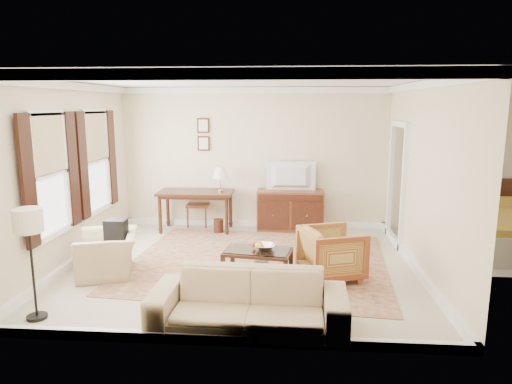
# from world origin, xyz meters

# --- Properties ---
(room_shell) EXTENTS (5.51, 5.01, 2.91)m
(room_shell) POSITION_xyz_m (0.00, 0.00, 2.47)
(room_shell) COLOR beige
(room_shell) RESTS_ON ground
(annex_bedroom) EXTENTS (3.00, 2.70, 2.90)m
(annex_bedroom) POSITION_xyz_m (4.49, 1.15, 0.34)
(annex_bedroom) COLOR beige
(annex_bedroom) RESTS_ON ground
(window_front) EXTENTS (0.12, 1.56, 1.80)m
(window_front) POSITION_xyz_m (-2.70, -0.70, 1.55)
(window_front) COLOR #CCB284
(window_front) RESTS_ON room_shell
(window_rear) EXTENTS (0.12, 1.56, 1.80)m
(window_rear) POSITION_xyz_m (-2.70, 0.90, 1.55)
(window_rear) COLOR #CCB284
(window_rear) RESTS_ON room_shell
(doorway) EXTENTS (0.10, 1.12, 2.25)m
(doorway) POSITION_xyz_m (2.71, 1.50, 1.08)
(doorway) COLOR white
(doorway) RESTS_ON room_shell
(rug) EXTENTS (4.41, 3.88, 0.01)m
(rug) POSITION_xyz_m (0.24, 0.19, 0.01)
(rug) COLOR maroon
(rug) RESTS_ON room_shell
(writing_desk) EXTENTS (1.50, 0.75, 0.82)m
(writing_desk) POSITION_xyz_m (-1.16, 2.03, 0.71)
(writing_desk) COLOR #3E1C11
(writing_desk) RESTS_ON room_shell
(desk_chair) EXTENTS (0.48, 0.48, 1.05)m
(desk_chair) POSITION_xyz_m (-1.18, 2.38, 0.53)
(desk_chair) COLOR brown
(desk_chair) RESTS_ON room_shell
(desk_lamp) EXTENTS (0.32, 0.32, 0.50)m
(desk_lamp) POSITION_xyz_m (-0.65, 2.03, 1.07)
(desk_lamp) COLOR silver
(desk_lamp) RESTS_ON writing_desk
(framed_prints) EXTENTS (0.25, 0.04, 0.68)m
(framed_prints) POSITION_xyz_m (-1.06, 2.47, 1.94)
(framed_prints) COLOR #3E1C11
(framed_prints) RESTS_ON room_shell
(sideboard) EXTENTS (1.35, 0.52, 0.83)m
(sideboard) POSITION_xyz_m (0.76, 2.21, 0.41)
(sideboard) COLOR brown
(sideboard) RESTS_ON room_shell
(tv) EXTENTS (0.96, 0.55, 0.13)m
(tv) POSITION_xyz_m (0.76, 2.19, 1.31)
(tv) COLOR black
(tv) RESTS_ON sideboard
(coffee_table) EXTENTS (1.06, 0.72, 0.42)m
(coffee_table) POSITION_xyz_m (0.28, -0.44, 0.32)
(coffee_table) COLOR #3E1C11
(coffee_table) RESTS_ON room_shell
(fruit_bowl) EXTENTS (0.42, 0.42, 0.10)m
(fruit_bowl) POSITION_xyz_m (0.39, -0.41, 0.47)
(fruit_bowl) COLOR silver
(fruit_bowl) RESTS_ON coffee_table
(book_a) EXTENTS (0.28, 0.08, 0.38)m
(book_a) POSITION_xyz_m (0.21, -0.33, 0.17)
(book_a) COLOR brown
(book_a) RESTS_ON coffee_table
(book_b) EXTENTS (0.25, 0.18, 0.38)m
(book_b) POSITION_xyz_m (0.39, -0.45, 0.16)
(book_b) COLOR brown
(book_b) RESTS_ON coffee_table
(striped_armchair) EXTENTS (0.99, 1.02, 0.85)m
(striped_armchair) POSITION_xyz_m (1.38, -0.43, 0.42)
(striped_armchair) COLOR maroon
(striped_armchair) RESTS_ON room_shell
(club_armchair) EXTENTS (0.90, 1.13, 0.86)m
(club_armchair) POSITION_xyz_m (-1.99, -0.50, 0.43)
(club_armchair) COLOR tan
(club_armchair) RESTS_ON room_shell
(backpack) EXTENTS (0.37, 0.39, 0.40)m
(backpack) POSITION_xyz_m (-1.90, -0.38, 0.67)
(backpack) COLOR black
(backpack) RESTS_ON club_armchair
(sofa) EXTENTS (2.26, 0.73, 0.88)m
(sofa) POSITION_xyz_m (0.29, -2.07, 0.44)
(sofa) COLOR tan
(sofa) RESTS_ON room_shell
(floor_lamp) EXTENTS (0.34, 0.34, 1.36)m
(floor_lamp) POSITION_xyz_m (-2.28, -2.02, 1.12)
(floor_lamp) COLOR black
(floor_lamp) RESTS_ON room_shell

